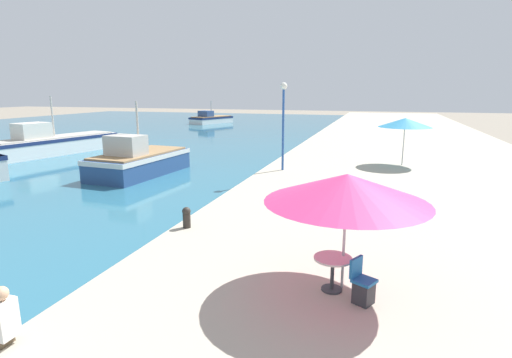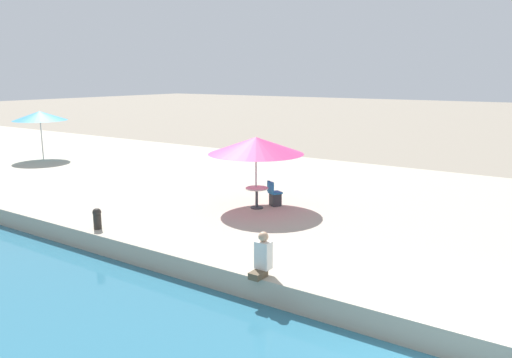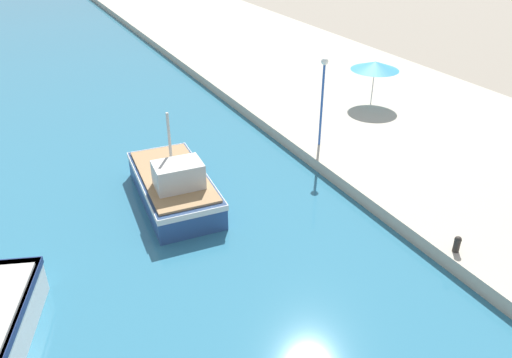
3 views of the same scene
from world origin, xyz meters
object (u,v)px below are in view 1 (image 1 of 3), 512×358
at_px(cafe_umbrella_white, 405,123).
at_px(cafe_chair_left, 363,288).
at_px(fishing_boat_distant, 211,119).
at_px(cafe_table, 333,267).
at_px(fishing_boat_far, 53,143).
at_px(cafe_umbrella_pink, 347,188).
at_px(mooring_bollard, 187,217).
at_px(lamppost, 283,111).
at_px(person_at_quay, 3,319).
at_px(fishing_boat_mid, 139,161).

relative_size(cafe_umbrella_white, cafe_chair_left, 3.20).
distance_m(fishing_boat_distant, cafe_table, 52.87).
xyz_separation_m(fishing_boat_far, cafe_umbrella_pink, (23.07, -16.18, 1.93)).
bearing_deg(cafe_chair_left, mooring_bollard, -91.09).
distance_m(fishing_boat_distant, lamppost, 39.98).
bearing_deg(lamppost, mooring_bollard, -93.97).
distance_m(cafe_umbrella_pink, mooring_bollard, 5.85).
relative_size(fishing_boat_far, cafe_table, 12.85).
bearing_deg(cafe_umbrella_white, cafe_table, -97.50).
height_order(fishing_boat_far, lamppost, lamppost).
xyz_separation_m(cafe_umbrella_white, person_at_quay, (-7.06, -19.46, -1.93)).
distance_m(cafe_table, person_at_quay, 6.07).
distance_m(cafe_umbrella_pink, lamppost, 13.11).
bearing_deg(fishing_boat_mid, lamppost, 11.04).
distance_m(fishing_boat_mid, lamppost, 8.78).
xyz_separation_m(fishing_boat_far, mooring_bollard, (18.12, -13.67, 0.08)).
bearing_deg(cafe_umbrella_white, fishing_boat_distant, 129.02).
bearing_deg(cafe_table, fishing_boat_far, 144.44).
height_order(cafe_chair_left, mooring_bollard, cafe_chair_left).
bearing_deg(fishing_boat_distant, cafe_chair_left, -42.82).
bearing_deg(person_at_quay, lamppost, 86.83).
distance_m(person_at_quay, lamppost, 16.26).
xyz_separation_m(fishing_boat_mid, cafe_table, (12.32, -11.62, 0.30)).
xyz_separation_m(fishing_boat_mid, cafe_umbrella_pink, (12.51, -11.45, 1.97)).
height_order(cafe_umbrella_white, cafe_table, cafe_umbrella_white).
relative_size(cafe_umbrella_pink, mooring_bollard, 5.17).
distance_m(fishing_boat_far, fishing_boat_distant, 31.06).
xyz_separation_m(cafe_umbrella_white, mooring_bollard, (-6.85, -13.27, -2.06)).
distance_m(cafe_table, lamppost, 13.43).
relative_size(fishing_boat_mid, person_at_quay, 6.13).
bearing_deg(cafe_umbrella_white, cafe_chair_left, -95.13).
distance_m(cafe_umbrella_pink, cafe_chair_left, 2.00).
bearing_deg(person_at_quay, cafe_table, 35.16).
distance_m(fishing_boat_mid, fishing_boat_distant, 37.46).
bearing_deg(cafe_umbrella_pink, person_at_quay, -144.59).
xyz_separation_m(cafe_umbrella_white, cafe_table, (-2.10, -15.96, -1.87)).
bearing_deg(mooring_bollard, fishing_boat_mid, 130.25).
distance_m(cafe_umbrella_white, cafe_chair_left, 16.50).
xyz_separation_m(cafe_chair_left, mooring_bollard, (-5.39, 3.03, 0.02)).
xyz_separation_m(mooring_bollard, lamppost, (0.68, 9.85, 2.74)).
bearing_deg(cafe_chair_left, person_at_quay, -32.37).
distance_m(cafe_umbrella_white, mooring_bollard, 15.08).
relative_size(cafe_umbrella_white, person_at_quay, 2.75).
relative_size(fishing_boat_mid, cafe_chair_left, 7.14).
xyz_separation_m(fishing_boat_distant, cafe_chair_left, (24.02, -47.75, 0.26)).
relative_size(cafe_chair_left, lamppost, 0.20).
distance_m(fishing_boat_mid, mooring_bollard, 11.71).
height_order(fishing_boat_mid, lamppost, lamppost).
distance_m(cafe_umbrella_pink, person_at_quay, 6.56).
distance_m(fishing_boat_far, mooring_bollard, 22.70).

